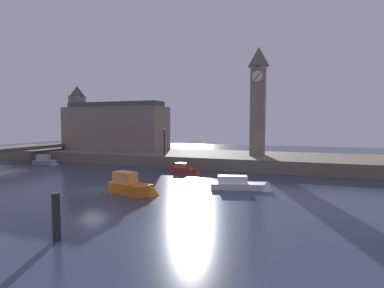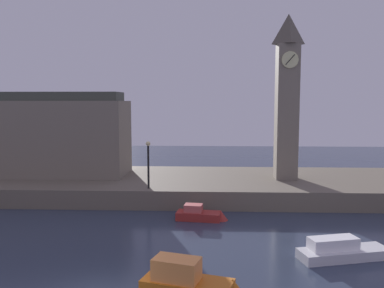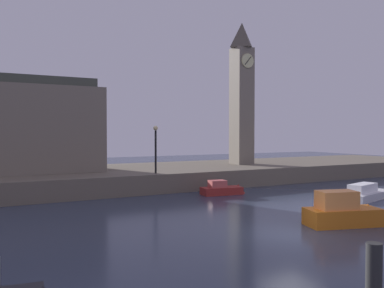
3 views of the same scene
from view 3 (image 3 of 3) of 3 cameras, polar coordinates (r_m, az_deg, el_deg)
name	(u,v)px [view 3 (image 3 of 3)]	position (r m, az deg, el deg)	size (l,w,h in m)	color
ground_plane	(290,235)	(19.74, 13.54, -12.18)	(120.00, 120.00, 0.00)	#2D384C
far_embankment	(136,177)	(36.79, -7.82, -4.54)	(70.00, 12.00, 1.50)	#6B6051
clock_tower	(242,91)	(41.82, 6.94, 7.28)	(2.02, 2.08, 14.19)	slate
streetlamp	(156,144)	(31.89, -5.09, 0.06)	(0.36, 0.36, 3.70)	black
boat_ferry_white	(373,193)	(31.85, 23.95, -6.28)	(5.74, 2.61, 1.45)	silver
boat_patrol_orange	(347,212)	(22.46, 20.78, -8.89)	(4.75, 2.54, 1.78)	orange
boat_dinghy_red	(226,189)	(31.37, 4.69, -6.29)	(3.80, 1.68, 1.17)	maroon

